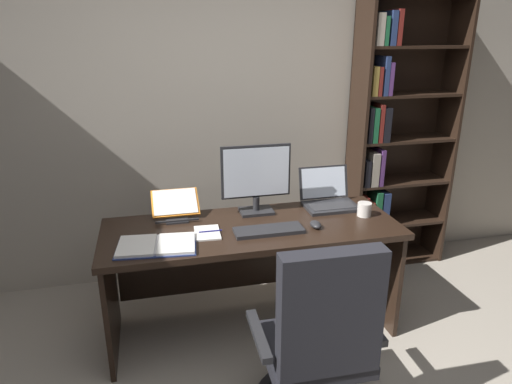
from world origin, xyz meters
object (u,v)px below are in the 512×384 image
at_px(bookshelf, 391,142).
at_px(laptop, 328,198).
at_px(keyboard, 269,230).
at_px(pen, 211,231).
at_px(computer_mouse, 316,225).
at_px(notepad, 207,233).
at_px(monitor, 256,179).
at_px(office_chair, 319,352).
at_px(desk, 250,250).
at_px(open_binder, 157,245).
at_px(coffee_mug, 364,209).
at_px(reading_stand_with_book, 175,205).

bearing_deg(bookshelf, laptop, -146.04).
bearing_deg(keyboard, pen, 169.12).
distance_m(computer_mouse, notepad, 0.67).
bearing_deg(monitor, office_chair, -86.71).
bearing_deg(desk, open_binder, -157.54).
relative_size(monitor, keyboard, 1.10).
xyz_separation_m(desk, coffee_mug, (0.75, -0.09, 0.25)).
bearing_deg(monitor, keyboard, -90.00).
bearing_deg(computer_mouse, desk, 152.79).
relative_size(office_chair, pen, 7.35).
relative_size(monitor, reading_stand_with_book, 1.52).
relative_size(keyboard, pen, 3.00).
bearing_deg(computer_mouse, monitor, 132.02).
distance_m(desk, office_chair, 0.94).
height_order(computer_mouse, pen, computer_mouse).
bearing_deg(bookshelf, coffee_mug, -128.01).
relative_size(computer_mouse, open_binder, 0.22).
relative_size(office_chair, computer_mouse, 9.89).
bearing_deg(laptop, keyboard, -146.81).
bearing_deg(pen, computer_mouse, -5.87).
xyz_separation_m(monitor, reading_stand_with_book, (-0.53, 0.06, -0.16)).
height_order(bookshelf, notepad, bookshelf).
relative_size(desk, coffee_mug, 20.09).
height_order(bookshelf, open_binder, bookshelf).
height_order(monitor, notepad, monitor).
relative_size(bookshelf, coffee_mug, 23.48).
bearing_deg(notepad, keyboard, -10.30).
relative_size(office_chair, coffee_mug, 11.19).
xyz_separation_m(laptop, coffee_mug, (0.16, -0.23, -0.01)).
height_order(monitor, pen, monitor).
relative_size(computer_mouse, coffee_mug, 1.13).
relative_size(office_chair, keyboard, 2.45).
xyz_separation_m(desk, laptop, (0.60, 0.15, 0.26)).
height_order(office_chair, open_binder, office_chair).
bearing_deg(open_binder, notepad, 26.89).
bearing_deg(desk, monitor, 61.04).
distance_m(keyboard, coffee_mug, 0.69).
height_order(office_chair, coffee_mug, office_chair).
bearing_deg(office_chair, bookshelf, 54.04).
height_order(pen, coffee_mug, coffee_mug).
relative_size(monitor, computer_mouse, 4.46).
bearing_deg(monitor, reading_stand_with_book, 173.82).
height_order(bookshelf, pen, bookshelf).
relative_size(bookshelf, monitor, 4.65).
distance_m(office_chair, keyboard, 0.80).
relative_size(bookshelf, laptop, 6.00).
distance_m(desk, pen, 0.37).
bearing_deg(computer_mouse, open_binder, -177.04).
bearing_deg(computer_mouse, keyboard, 180.00).
bearing_deg(computer_mouse, office_chair, -108.20).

